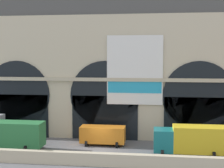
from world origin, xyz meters
TOP-DOWN VIEW (x-y plane):
  - ground_plane at (0.00, 0.00)m, footprint 200.00×200.00m
  - quay_parapet_wall at (0.00, -4.88)m, footprint 90.00×0.70m
  - station_building at (0.04, 7.17)m, footprint 47.82×4.72m
  - box_truck_midwest at (-9.68, -0.75)m, footprint 7.50×2.91m
  - van_center at (0.16, 2.33)m, footprint 5.20×2.48m
  - box_truck_mideast at (9.91, -0.51)m, footprint 7.50×2.91m

SIDE VIEW (x-z plane):
  - ground_plane at x=0.00m, z-range 0.00..0.00m
  - quay_parapet_wall at x=0.00m, z-range 0.00..1.24m
  - van_center at x=0.16m, z-range 0.15..2.35m
  - box_truck_midwest at x=-9.68m, z-range 0.14..3.26m
  - box_truck_mideast at x=9.91m, z-range 0.14..3.26m
  - station_building at x=0.04m, z-range -0.37..20.00m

